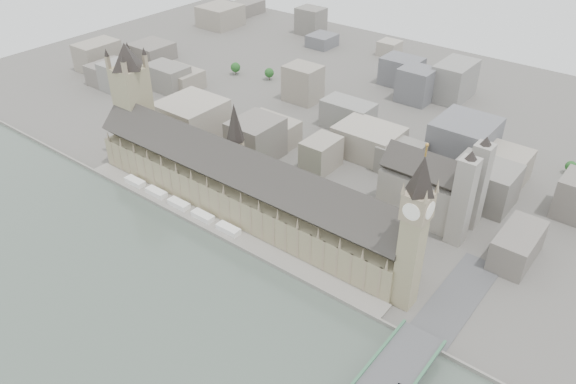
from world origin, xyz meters
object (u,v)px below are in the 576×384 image
Objects in this scene: victoria_tower at (132,97)px; westminster_abbey at (432,189)px; elizabeth_tower at (415,224)px; palace_of_westminster at (242,185)px.

victoria_tower reaches higher than westminster_abbey.
elizabeth_tower is at bearing -72.71° from westminster_abbey.
elizabeth_tower is 1.07× the size of victoria_tower.
palace_of_westminster is 2.65× the size of victoria_tower.
elizabeth_tower is 260.64m from victoria_tower.
palace_of_westminster is 126.41m from victoria_tower.
victoria_tower is 1.47× the size of westminster_abbey.
westminster_abbey is (110.92, 75.30, 2.38)m from palace_of_westminster.
elizabeth_tower reaches higher than victoria_tower.
elizabeth_tower is 96.91m from westminster_abbey.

